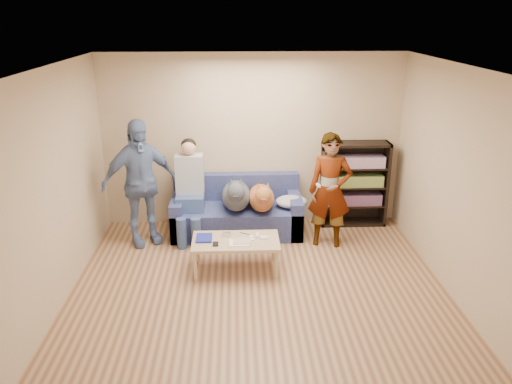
{
  "coord_description": "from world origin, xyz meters",
  "views": [
    {
      "loc": [
        -0.25,
        -4.82,
        3.15
      ],
      "look_at": [
        0.0,
        1.2,
        0.95
      ],
      "focal_mm": 35.0,
      "sensor_mm": 36.0,
      "label": 1
    }
  ],
  "objects_px": {
    "dog_gray": "(236,195)",
    "sofa": "(237,214)",
    "person_standing_left": "(140,183)",
    "person_seated": "(190,186)",
    "person_standing_right": "(330,191)",
    "camera_silver": "(226,234)",
    "dog_tan": "(262,198)",
    "coffee_table": "(236,243)",
    "notebook_blue": "(204,238)",
    "bookshelf": "(354,182)"
  },
  "relations": [
    {
      "from": "notebook_blue",
      "to": "bookshelf",
      "type": "bearing_deg",
      "value": 31.99
    },
    {
      "from": "dog_tan",
      "to": "camera_silver",
      "type": "bearing_deg",
      "value": -120.33
    },
    {
      "from": "bookshelf",
      "to": "sofa",
      "type": "bearing_deg",
      "value": -172.6
    },
    {
      "from": "person_standing_left",
      "to": "dog_tan",
      "type": "bearing_deg",
      "value": -24.69
    },
    {
      "from": "camera_silver",
      "to": "bookshelf",
      "type": "relative_size",
      "value": 0.08
    },
    {
      "from": "person_standing_right",
      "to": "person_seated",
      "type": "distance_m",
      "value": 2.0
    },
    {
      "from": "person_standing_right",
      "to": "notebook_blue",
      "type": "distance_m",
      "value": 1.87
    },
    {
      "from": "dog_gray",
      "to": "coffee_table",
      "type": "bearing_deg",
      "value": -90.69
    },
    {
      "from": "camera_silver",
      "to": "dog_tan",
      "type": "bearing_deg",
      "value": 59.67
    },
    {
      "from": "person_standing_left",
      "to": "sofa",
      "type": "height_order",
      "value": "person_standing_left"
    },
    {
      "from": "sofa",
      "to": "person_standing_right",
      "type": "bearing_deg",
      "value": -20.98
    },
    {
      "from": "camera_silver",
      "to": "sofa",
      "type": "xyz_separation_m",
      "value": [
        0.14,
        1.08,
        -0.16
      ]
    },
    {
      "from": "person_standing_left",
      "to": "notebook_blue",
      "type": "distance_m",
      "value": 1.32
    },
    {
      "from": "person_seated",
      "to": "dog_tan",
      "type": "xyz_separation_m",
      "value": [
        1.03,
        -0.1,
        -0.15
      ]
    },
    {
      "from": "coffee_table",
      "to": "camera_silver",
      "type": "bearing_deg",
      "value": 135.0
    },
    {
      "from": "sofa",
      "to": "dog_gray",
      "type": "distance_m",
      "value": 0.4
    },
    {
      "from": "person_standing_left",
      "to": "camera_silver",
      "type": "distance_m",
      "value": 1.49
    },
    {
      "from": "person_standing_left",
      "to": "sofa",
      "type": "xyz_separation_m",
      "value": [
        1.34,
        0.33,
        -0.62
      ]
    },
    {
      "from": "person_standing_left",
      "to": "sofa",
      "type": "bearing_deg",
      "value": -14.26
    },
    {
      "from": "camera_silver",
      "to": "dog_tan",
      "type": "relative_size",
      "value": 0.1
    },
    {
      "from": "person_standing_right",
      "to": "bookshelf",
      "type": "bearing_deg",
      "value": 65.35
    },
    {
      "from": "coffee_table",
      "to": "bookshelf",
      "type": "distance_m",
      "value": 2.34
    },
    {
      "from": "camera_silver",
      "to": "person_seated",
      "type": "bearing_deg",
      "value": 119.19
    },
    {
      "from": "person_standing_left",
      "to": "person_standing_right",
      "type": "bearing_deg",
      "value": -31.65
    },
    {
      "from": "sofa",
      "to": "bookshelf",
      "type": "xyz_separation_m",
      "value": [
        1.8,
        0.23,
        0.4
      ]
    },
    {
      "from": "person_standing_right",
      "to": "notebook_blue",
      "type": "relative_size",
      "value": 6.21
    },
    {
      "from": "person_standing_left",
      "to": "camera_silver",
      "type": "xyz_separation_m",
      "value": [
        1.2,
        -0.75,
        -0.46
      ]
    },
    {
      "from": "person_standing_left",
      "to": "person_seated",
      "type": "relative_size",
      "value": 1.23
    },
    {
      "from": "notebook_blue",
      "to": "camera_silver",
      "type": "distance_m",
      "value": 0.29
    },
    {
      "from": "sofa",
      "to": "dog_tan",
      "type": "relative_size",
      "value": 1.66
    },
    {
      "from": "bookshelf",
      "to": "notebook_blue",
      "type": "bearing_deg",
      "value": -148.01
    },
    {
      "from": "notebook_blue",
      "to": "camera_silver",
      "type": "xyz_separation_m",
      "value": [
        0.28,
        0.07,
        0.01
      ]
    },
    {
      "from": "camera_silver",
      "to": "coffee_table",
      "type": "height_order",
      "value": "camera_silver"
    },
    {
      "from": "person_standing_left",
      "to": "sofa",
      "type": "distance_m",
      "value": 1.51
    },
    {
      "from": "dog_gray",
      "to": "dog_tan",
      "type": "distance_m",
      "value": 0.37
    },
    {
      "from": "dog_tan",
      "to": "person_seated",
      "type": "bearing_deg",
      "value": 174.34
    },
    {
      "from": "person_seated",
      "to": "coffee_table",
      "type": "relative_size",
      "value": 1.34
    },
    {
      "from": "person_seated",
      "to": "dog_gray",
      "type": "xyz_separation_m",
      "value": [
        0.67,
        -0.05,
        -0.13
      ]
    },
    {
      "from": "notebook_blue",
      "to": "dog_gray",
      "type": "bearing_deg",
      "value": 67.06
    },
    {
      "from": "person_standing_right",
      "to": "sofa",
      "type": "xyz_separation_m",
      "value": [
        -1.29,
        0.49,
        -0.53
      ]
    },
    {
      "from": "person_standing_right",
      "to": "camera_silver",
      "type": "xyz_separation_m",
      "value": [
        -1.43,
        -0.59,
        -0.36
      ]
    },
    {
      "from": "person_seated",
      "to": "camera_silver",
      "type": "bearing_deg",
      "value": -60.81
    },
    {
      "from": "person_seated",
      "to": "bookshelf",
      "type": "xyz_separation_m",
      "value": [
        2.47,
        0.36,
        -0.09
      ]
    },
    {
      "from": "dog_tan",
      "to": "dog_gray",
      "type": "bearing_deg",
      "value": 172.18
    },
    {
      "from": "dog_gray",
      "to": "sofa",
      "type": "bearing_deg",
      "value": 87.56
    },
    {
      "from": "notebook_blue",
      "to": "person_standing_right",
      "type": "bearing_deg",
      "value": 21.08
    },
    {
      "from": "person_standing_right",
      "to": "dog_gray",
      "type": "bearing_deg",
      "value": 176.72
    },
    {
      "from": "sofa",
      "to": "camera_silver",
      "type": "bearing_deg",
      "value": -97.36
    },
    {
      "from": "person_standing_left",
      "to": "person_seated",
      "type": "height_order",
      "value": "person_standing_left"
    },
    {
      "from": "notebook_blue",
      "to": "dog_gray",
      "type": "xyz_separation_m",
      "value": [
        0.41,
        0.97,
        0.21
      ]
    }
  ]
}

